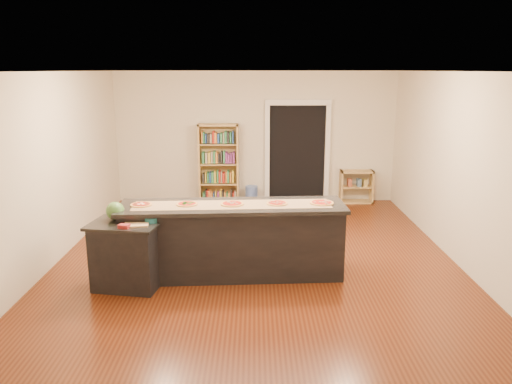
{
  "coord_description": "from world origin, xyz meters",
  "views": [
    {
      "loc": [
        -0.02,
        -7.21,
        2.83
      ],
      "look_at": [
        0.0,
        0.2,
        1.0
      ],
      "focal_mm": 35.0,
      "sensor_mm": 36.0,
      "label": 1
    }
  ],
  "objects_px": {
    "kitchen_island": "(233,240)",
    "low_shelf": "(356,187)",
    "watermelon": "(115,211)",
    "side_counter": "(127,255)",
    "bookshelf": "(219,164)",
    "waste_bin": "(251,195)"
  },
  "relations": [
    {
      "from": "waste_bin",
      "to": "side_counter",
      "type": "bearing_deg",
      "value": -110.86
    },
    {
      "from": "side_counter",
      "to": "low_shelf",
      "type": "xyz_separation_m",
      "value": [
        3.89,
        4.32,
        -0.1
      ]
    },
    {
      "from": "kitchen_island",
      "to": "low_shelf",
      "type": "distance_m",
      "value": 4.65
    },
    {
      "from": "side_counter",
      "to": "low_shelf",
      "type": "bearing_deg",
      "value": 57.45
    },
    {
      "from": "kitchen_island",
      "to": "side_counter",
      "type": "distance_m",
      "value": 1.43
    },
    {
      "from": "kitchen_island",
      "to": "low_shelf",
      "type": "relative_size",
      "value": 4.38
    },
    {
      "from": "kitchen_island",
      "to": "watermelon",
      "type": "distance_m",
      "value": 1.63
    },
    {
      "from": "waste_bin",
      "to": "watermelon",
      "type": "bearing_deg",
      "value": -113.36
    },
    {
      "from": "kitchen_island",
      "to": "low_shelf",
      "type": "height_order",
      "value": "kitchen_island"
    },
    {
      "from": "bookshelf",
      "to": "watermelon",
      "type": "xyz_separation_m",
      "value": [
        -1.07,
        -4.19,
        0.16
      ]
    },
    {
      "from": "side_counter",
      "to": "waste_bin",
      "type": "height_order",
      "value": "side_counter"
    },
    {
      "from": "bookshelf",
      "to": "waste_bin",
      "type": "bearing_deg",
      "value": -6.84
    },
    {
      "from": "bookshelf",
      "to": "waste_bin",
      "type": "relative_size",
      "value": 4.42
    },
    {
      "from": "watermelon",
      "to": "kitchen_island",
      "type": "bearing_deg",
      "value": 10.29
    },
    {
      "from": "bookshelf",
      "to": "waste_bin",
      "type": "distance_m",
      "value": 0.97
    },
    {
      "from": "bookshelf",
      "to": "watermelon",
      "type": "height_order",
      "value": "bookshelf"
    },
    {
      "from": "low_shelf",
      "to": "watermelon",
      "type": "xyz_separation_m",
      "value": [
        -4.05,
        -4.19,
        0.66
      ]
    },
    {
      "from": "low_shelf",
      "to": "watermelon",
      "type": "relative_size",
      "value": 2.96
    },
    {
      "from": "side_counter",
      "to": "waste_bin",
      "type": "bearing_deg",
      "value": 78.58
    },
    {
      "from": "kitchen_island",
      "to": "low_shelf",
      "type": "xyz_separation_m",
      "value": [
        2.52,
        3.91,
        -0.16
      ]
    },
    {
      "from": "waste_bin",
      "to": "watermelon",
      "type": "relative_size",
      "value": 1.61
    },
    {
      "from": "kitchen_island",
      "to": "side_counter",
      "type": "bearing_deg",
      "value": -166.36
    }
  ]
}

